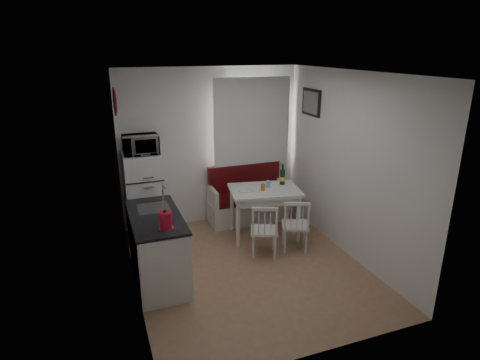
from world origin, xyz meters
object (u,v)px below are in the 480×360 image
at_px(chair_left, 267,226).
at_px(kettle, 165,220).
at_px(dining_table, 264,194).
at_px(kitchen_counter, 157,247).
at_px(bench, 248,202).
at_px(chair_right, 298,220).
at_px(microwave, 141,145).
at_px(fridge, 144,197).
at_px(wine_bottle, 283,174).

height_order(chair_left, kettle, kettle).
distance_m(dining_table, chair_left, 0.73).
xyz_separation_m(dining_table, kettle, (-1.73, -1.15, 0.31)).
bearing_deg(kitchen_counter, bench, 37.49).
bearing_deg(bench, chair_right, -78.83).
distance_m(chair_left, microwave, 2.17).
xyz_separation_m(dining_table, chair_left, (-0.25, -0.65, -0.21)).
height_order(kitchen_counter, dining_table, kitchen_counter).
height_order(fridge, microwave, microwave).
bearing_deg(wine_bottle, kettle, -148.99).
height_order(chair_right, fridge, fridge).
height_order(bench, chair_left, bench).
bearing_deg(kettle, microwave, 91.03).
bearing_deg(chair_left, chair_right, 21.26).
bearing_deg(kitchen_counter, chair_right, 0.52).
distance_m(bench, wine_bottle, 0.94).
xyz_separation_m(dining_table, wine_bottle, (0.35, 0.10, 0.26)).
bearing_deg(bench, kettle, -133.11).
bearing_deg(microwave, chair_right, -30.30).
distance_m(kitchen_counter, dining_table, 1.92).
xyz_separation_m(bench, chair_right, (0.26, -1.34, 0.18)).
distance_m(microwave, kettle, 1.75).
bearing_deg(chair_left, kitchen_counter, -157.95).
relative_size(microwave, wine_bottle, 1.54).
relative_size(dining_table, wine_bottle, 3.57).
xyz_separation_m(fridge, wine_bottle, (2.11, -0.47, 0.27)).
bearing_deg(kitchen_counter, chair_left, 0.71).
relative_size(dining_table, chair_left, 2.44).
bearing_deg(dining_table, chair_left, -100.28).
relative_size(kitchen_counter, wine_bottle, 3.98).
height_order(bench, fridge, fridge).
bearing_deg(chair_right, dining_table, 133.32).
distance_m(chair_right, wine_bottle, 0.89).
bearing_deg(wine_bottle, dining_table, -164.05).
xyz_separation_m(microwave, wine_bottle, (2.11, -0.42, -0.57)).
distance_m(fridge, microwave, 0.84).
distance_m(chair_left, chair_right, 0.50).
xyz_separation_m(dining_table, microwave, (-1.76, 0.52, 0.82)).
relative_size(kitchen_counter, dining_table, 1.12).
bearing_deg(kettle, chair_left, 18.59).
xyz_separation_m(chair_right, microwave, (-2.01, 1.18, 1.03)).
xyz_separation_m(kitchen_counter, wine_bottle, (2.13, 0.77, 0.51)).
bearing_deg(kettle, chair_right, 14.10).
relative_size(bench, wine_bottle, 4.08).
height_order(chair_left, wine_bottle, wine_bottle).
bearing_deg(fridge, chair_right, -31.35).
xyz_separation_m(bench, wine_bottle, (0.36, -0.58, 0.64)).
height_order(kitchen_counter, wine_bottle, kitchen_counter).
bearing_deg(wine_bottle, chair_right, -97.56).
bearing_deg(chair_right, kettle, -143.51).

